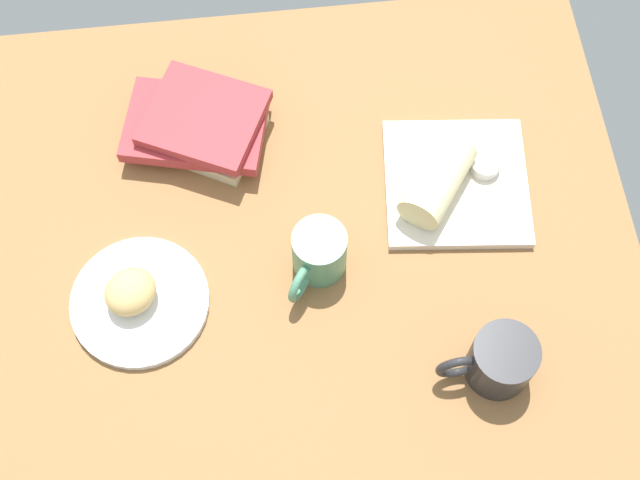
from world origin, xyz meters
The scene contains 9 objects.
dining_table centered at (0.00, 0.00, 2.00)cm, with size 110.00×90.00×4.00cm, color olive.
round_plate centered at (21.41, 6.93, 4.70)cm, with size 20.59×20.59×1.40cm, color white.
scone_pastry centered at (22.19, 6.51, 8.06)cm, with size 7.81×7.12×5.33cm, color tan.
square_plate centered at (-28.68, -7.49, 4.80)cm, with size 22.25×22.25×1.60cm, color silver.
sauce_cup centered at (-33.36, -9.27, 6.70)cm, with size 4.83×4.83×2.03cm.
breakfast_wrap centered at (-24.94, -6.06, 9.03)cm, with size 6.86×6.86×13.98cm, color beige.
book_stack centered at (10.72, -20.99, 7.45)cm, with size 25.13×21.55×6.74cm.
coffee_mug centered at (-28.84, 22.86, 8.62)cm, with size 14.10×9.28×9.02cm.
second_mug centered at (-5.53, 3.79, 8.55)cm, with size 9.60×11.59×8.89cm.
Camera 1 is at (-0.16, 55.63, 127.68)cm, focal length 49.63 mm.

